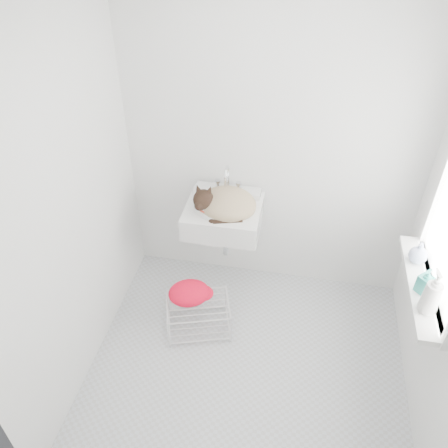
% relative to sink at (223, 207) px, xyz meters
% --- Properties ---
extents(floor, '(2.20, 2.00, 0.02)m').
position_rel_sink_xyz_m(floor, '(0.31, -0.74, -0.85)').
color(floor, '#B7BCC1').
rests_on(floor, ground).
extents(back_wall, '(2.20, 0.02, 2.50)m').
position_rel_sink_xyz_m(back_wall, '(0.31, 0.26, 0.40)').
color(back_wall, white).
rests_on(back_wall, ground).
extents(left_wall, '(0.02, 2.00, 2.50)m').
position_rel_sink_xyz_m(left_wall, '(-0.79, -0.74, 0.40)').
color(left_wall, white).
rests_on(left_wall, ground).
extents(windowsill, '(0.16, 0.88, 0.04)m').
position_rel_sink_xyz_m(windowsill, '(1.32, -0.54, -0.02)').
color(windowsill, white).
rests_on(windowsill, right_wall).
extents(sink, '(0.55, 0.48, 0.22)m').
position_rel_sink_xyz_m(sink, '(0.00, 0.00, 0.00)').
color(sink, silver).
rests_on(sink, back_wall).
extents(faucet, '(0.20, 0.14, 0.20)m').
position_rel_sink_xyz_m(faucet, '(0.00, 0.18, 0.14)').
color(faucet, silver).
rests_on(faucet, sink).
extents(cat, '(0.44, 0.36, 0.28)m').
position_rel_sink_xyz_m(cat, '(0.01, -0.02, 0.04)').
color(cat, tan).
rests_on(cat, sink).
extents(wire_rack, '(0.52, 0.44, 0.27)m').
position_rel_sink_xyz_m(wire_rack, '(-0.10, -0.46, -0.70)').
color(wire_rack, silver).
rests_on(wire_rack, floor).
extents(towel, '(0.37, 0.31, 0.13)m').
position_rel_sink_xyz_m(towel, '(-0.18, -0.42, -0.55)').
color(towel, '#FD1517').
rests_on(towel, wire_rack).
extents(bottle_a, '(0.10, 0.10, 0.24)m').
position_rel_sink_xyz_m(bottle_a, '(1.31, -0.76, 0.00)').
color(bottle_a, white).
rests_on(bottle_a, windowsill).
extents(bottle_b, '(0.11, 0.11, 0.17)m').
position_rel_sink_xyz_m(bottle_b, '(1.31, -0.61, 0.00)').
color(bottle_b, teal).
rests_on(bottle_b, windowsill).
extents(bottle_c, '(0.16, 0.16, 0.15)m').
position_rel_sink_xyz_m(bottle_c, '(1.31, -0.34, 0.00)').
color(bottle_c, silver).
rests_on(bottle_c, windowsill).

